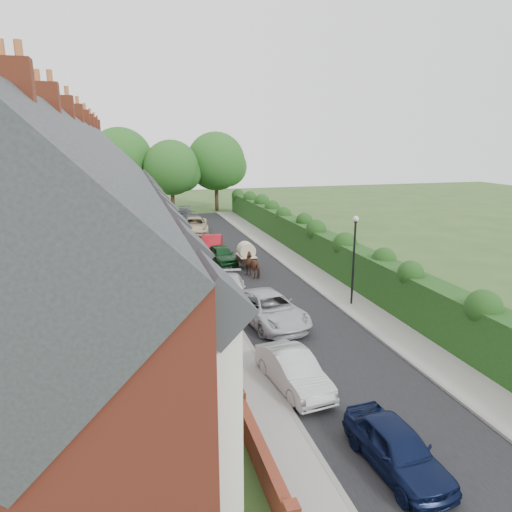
{
  "coord_description": "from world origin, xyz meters",
  "views": [
    {
      "loc": [
        -8.48,
        -18.11,
        9.12
      ],
      "look_at": [
        -1.06,
        8.19,
        2.2
      ],
      "focal_mm": 32.0,
      "sensor_mm": 36.0,
      "label": 1
    }
  ],
  "objects_px": {
    "car_beige": "(195,226)",
    "car_black": "(182,216)",
    "car_silver_b": "(270,309)",
    "car_white": "(230,288)",
    "lamppost": "(354,249)",
    "car_navy": "(397,448)",
    "car_green": "(222,255)",
    "car_grey": "(192,222)",
    "car_red": "(212,245)",
    "horse_cart": "(246,254)",
    "horse": "(254,265)",
    "car_silver_a": "(293,370)"
  },
  "relations": [
    {
      "from": "car_beige",
      "to": "car_black",
      "type": "bearing_deg",
      "value": 100.33
    },
    {
      "from": "car_silver_b",
      "to": "car_white",
      "type": "relative_size",
      "value": 1.24
    },
    {
      "from": "lamppost",
      "to": "car_white",
      "type": "bearing_deg",
      "value": 154.89
    },
    {
      "from": "car_navy",
      "to": "car_silver_b",
      "type": "distance_m",
      "value": 11.24
    },
    {
      "from": "car_silver_b",
      "to": "car_green",
      "type": "height_order",
      "value": "car_silver_b"
    },
    {
      "from": "car_grey",
      "to": "car_silver_b",
      "type": "bearing_deg",
      "value": -96.84
    },
    {
      "from": "car_red",
      "to": "horse_cart",
      "type": "xyz_separation_m",
      "value": [
        1.65,
        -5.08,
        0.36
      ]
    },
    {
      "from": "car_grey",
      "to": "car_beige",
      "type": "bearing_deg",
      "value": -98.45
    },
    {
      "from": "horse",
      "to": "car_green",
      "type": "bearing_deg",
      "value": -89.57
    },
    {
      "from": "car_grey",
      "to": "horse",
      "type": "bearing_deg",
      "value": -92.14
    },
    {
      "from": "car_red",
      "to": "horse",
      "type": "relative_size",
      "value": 2.44
    },
    {
      "from": "car_white",
      "to": "lamppost",
      "type": "bearing_deg",
      "value": -14.18
    },
    {
      "from": "car_white",
      "to": "car_beige",
      "type": "relative_size",
      "value": 0.79
    },
    {
      "from": "car_navy",
      "to": "car_black",
      "type": "bearing_deg",
      "value": 88.0
    },
    {
      "from": "car_red",
      "to": "horse",
      "type": "height_order",
      "value": "horse"
    },
    {
      "from": "car_green",
      "to": "car_beige",
      "type": "height_order",
      "value": "car_beige"
    },
    {
      "from": "lamppost",
      "to": "car_grey",
      "type": "relative_size",
      "value": 0.93
    },
    {
      "from": "car_silver_b",
      "to": "car_grey",
      "type": "height_order",
      "value": "car_grey"
    },
    {
      "from": "car_navy",
      "to": "car_beige",
      "type": "distance_m",
      "value": 35.82
    },
    {
      "from": "lamppost",
      "to": "car_beige",
      "type": "bearing_deg",
      "value": 103.22
    },
    {
      "from": "car_silver_b",
      "to": "car_grey",
      "type": "bearing_deg",
      "value": 81.47
    },
    {
      "from": "car_white",
      "to": "car_red",
      "type": "bearing_deg",
      "value": 96.14
    },
    {
      "from": "car_white",
      "to": "car_black",
      "type": "bearing_deg",
      "value": 99.88
    },
    {
      "from": "car_green",
      "to": "horse_cart",
      "type": "bearing_deg",
      "value": -60.53
    },
    {
      "from": "car_white",
      "to": "car_beige",
      "type": "height_order",
      "value": "car_beige"
    },
    {
      "from": "car_navy",
      "to": "car_beige",
      "type": "bearing_deg",
      "value": 87.63
    },
    {
      "from": "car_beige",
      "to": "car_black",
      "type": "height_order",
      "value": "car_beige"
    },
    {
      "from": "car_white",
      "to": "car_green",
      "type": "xyz_separation_m",
      "value": [
        1.14,
        8.07,
        0.04
      ]
    },
    {
      "from": "car_grey",
      "to": "horse",
      "type": "relative_size",
      "value": 2.88
    },
    {
      "from": "lamppost",
      "to": "horse_cart",
      "type": "relative_size",
      "value": 1.88
    },
    {
      "from": "lamppost",
      "to": "car_grey",
      "type": "height_order",
      "value": "lamppost"
    },
    {
      "from": "horse_cart",
      "to": "horse",
      "type": "bearing_deg",
      "value": -90.0
    },
    {
      "from": "car_silver_a",
      "to": "car_silver_b",
      "type": "relative_size",
      "value": 0.76
    },
    {
      "from": "car_grey",
      "to": "horse",
      "type": "height_order",
      "value": "horse"
    },
    {
      "from": "car_silver_a",
      "to": "car_grey",
      "type": "height_order",
      "value": "car_grey"
    },
    {
      "from": "car_green",
      "to": "car_red",
      "type": "relative_size",
      "value": 0.86
    },
    {
      "from": "car_silver_a",
      "to": "car_green",
      "type": "distance_m",
      "value": 18.54
    },
    {
      "from": "horse",
      "to": "car_navy",
      "type": "bearing_deg",
      "value": 67.13
    },
    {
      "from": "car_red",
      "to": "car_black",
      "type": "relative_size",
      "value": 1.26
    },
    {
      "from": "car_black",
      "to": "horse_cart",
      "type": "xyz_separation_m",
      "value": [
        2.08,
        -21.88,
        0.49
      ]
    },
    {
      "from": "car_red",
      "to": "car_beige",
      "type": "relative_size",
      "value": 0.84
    },
    {
      "from": "car_beige",
      "to": "horse",
      "type": "bearing_deg",
      "value": -76.69
    },
    {
      "from": "car_navy",
      "to": "car_grey",
      "type": "distance_m",
      "value": 37.82
    },
    {
      "from": "lamppost",
      "to": "car_silver_b",
      "type": "relative_size",
      "value": 0.93
    },
    {
      "from": "car_navy",
      "to": "horse",
      "type": "xyz_separation_m",
      "value": [
        1.19,
        19.47,
        0.14
      ]
    },
    {
      "from": "lamppost",
      "to": "car_silver_b",
      "type": "xyz_separation_m",
      "value": [
        -5.26,
        -1.18,
        -2.53
      ]
    },
    {
      "from": "horse",
      "to": "horse_cart",
      "type": "xyz_separation_m",
      "value": [
        0.0,
        2.08,
        0.32
      ]
    },
    {
      "from": "car_white",
      "to": "horse",
      "type": "bearing_deg",
      "value": 68.33
    },
    {
      "from": "car_silver_a",
      "to": "car_red",
      "type": "xyz_separation_m",
      "value": [
        0.82,
        21.64,
        0.08
      ]
    },
    {
      "from": "car_navy",
      "to": "car_white",
      "type": "bearing_deg",
      "value": 92.02
    }
  ]
}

